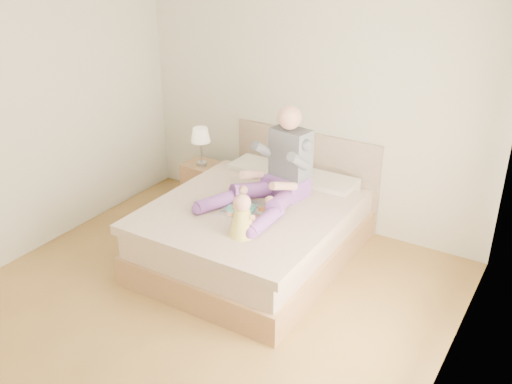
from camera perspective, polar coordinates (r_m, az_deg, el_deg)
The scene contains 7 objects.
room at distance 4.25m, azimuth -6.36°, elevation 4.42°, with size 4.02×4.22×2.71m.
bed at distance 5.60m, azimuth 0.25°, elevation -3.49°, with size 1.70×2.18×1.00m.
nightstand at distance 6.71m, azimuth -5.29°, elevation 0.88°, with size 0.43×0.39×0.50m.
lamp at distance 6.45m, azimuth -5.56°, elevation 5.47°, with size 0.22×0.22×0.45m.
adult at distance 5.37m, azimuth 2.12°, elevation 1.87°, with size 0.78×1.17×0.92m.
tray at distance 5.22m, azimuth -0.68°, elevation -1.75°, with size 0.44×0.35×0.12m.
baby at distance 4.80m, azimuth -1.35°, elevation -2.65°, with size 0.25×0.34×0.38m.
Camera 1 is at (2.55, -3.11, 3.01)m, focal length 40.00 mm.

